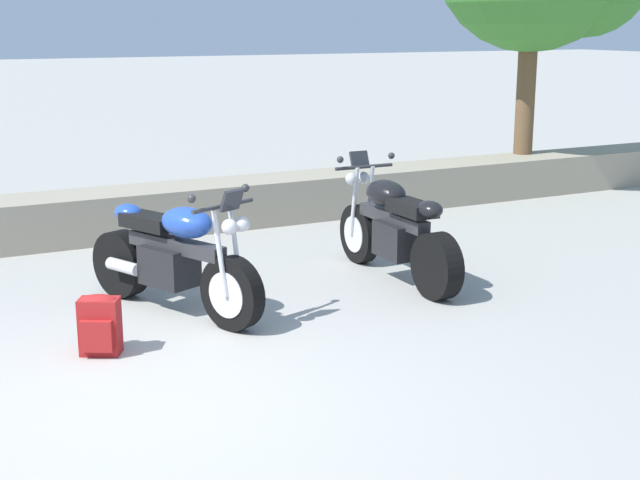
# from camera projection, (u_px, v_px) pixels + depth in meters

# --- Properties ---
(ground_plane) EXTENTS (120.00, 120.00, 0.00)m
(ground_plane) POSITION_uv_depth(u_px,v_px,m) (137.00, 406.00, 5.88)
(ground_plane) COLOR #A3A099
(stone_wall) EXTENTS (36.00, 0.80, 0.55)m
(stone_wall) POSITION_uv_depth(u_px,v_px,m) (17.00, 224.00, 9.96)
(stone_wall) COLOR gray
(stone_wall) RESTS_ON ground
(motorcycle_blue_near_left) EXTENTS (1.05, 1.96, 1.18)m
(motorcycle_blue_near_left) POSITION_uv_depth(u_px,v_px,m) (175.00, 259.00, 7.67)
(motorcycle_blue_near_left) COLOR black
(motorcycle_blue_near_left) RESTS_ON ground
(motorcycle_black_centre) EXTENTS (0.67, 2.06, 1.18)m
(motorcycle_black_centre) POSITION_uv_depth(u_px,v_px,m) (395.00, 231.00, 8.70)
(motorcycle_black_centre) COLOR black
(motorcycle_black_centre) RESTS_ON ground
(rider_backpack) EXTENTS (0.35, 0.34, 0.47)m
(rider_backpack) POSITION_uv_depth(u_px,v_px,m) (100.00, 324.00, 6.75)
(rider_backpack) COLOR #A31E1E
(rider_backpack) RESTS_ON ground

